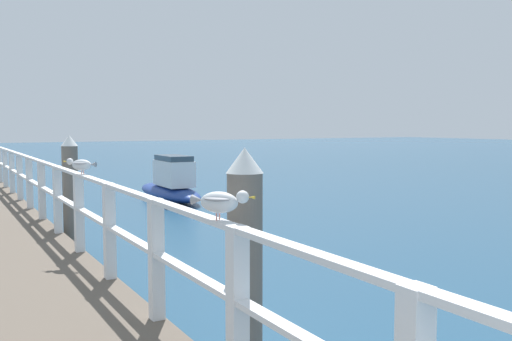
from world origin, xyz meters
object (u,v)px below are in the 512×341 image
object	(u,v)px
dock_piling_far	(71,193)
seagull_foreground	(220,201)
seagull_background	(81,164)
dock_piling_near	(245,281)
boat_2	(171,185)

from	to	relation	value
dock_piling_far	seagull_foreground	xyz separation A→B (m)	(-0.37, -6.85, 0.70)
seagull_foreground	seagull_background	world-z (taller)	same
seagull_background	dock_piling_near	bearing A→B (deg)	-131.44
dock_piling_far	seagull_background	distance (m)	2.76
dock_piling_near	boat_2	bearing A→B (deg)	71.30
seagull_foreground	boat_2	distance (m)	13.31
boat_2	dock_piling_far	bearing A→B (deg)	55.03
dock_piling_near	seagull_background	xyz separation A→B (m)	(-0.39, 3.87, 0.70)
seagull_background	boat_2	distance (m)	9.50
seagull_foreground	boat_2	bearing A→B (deg)	-149.56
dock_piling_far	seagull_foreground	size ratio (longest dim) A/B	5.38
dock_piling_far	seagull_foreground	distance (m)	6.89
dock_piling_far	boat_2	bearing A→B (deg)	53.84
dock_piling_near	dock_piling_far	world-z (taller)	same
seagull_foreground	seagull_background	distance (m)	4.20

